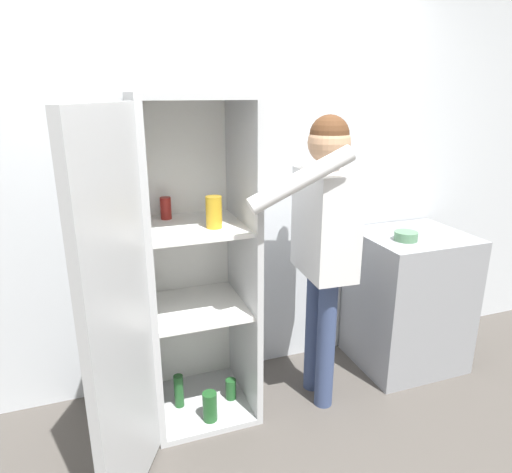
% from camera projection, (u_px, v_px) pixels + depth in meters
% --- Properties ---
extents(ground_plane, '(12.00, 12.00, 0.00)m').
position_uv_depth(ground_plane, '(276.00, 472.00, 2.29)').
color(ground_plane, '#4C4742').
extents(wall_back, '(7.00, 0.06, 2.55)m').
position_uv_depth(wall_back, '(218.00, 185.00, 2.78)').
color(wall_back, silver).
rests_on(wall_back, ground_plane).
extents(refrigerator, '(0.88, 1.10, 1.82)m').
position_uv_depth(refrigerator, '(180.00, 274.00, 2.41)').
color(refrigerator, '#B7BABC').
rests_on(refrigerator, ground_plane).
extents(person, '(0.66, 0.56, 1.71)m').
position_uv_depth(person, '(323.00, 228.00, 2.54)').
color(person, '#384770').
rests_on(person, ground_plane).
extents(counter, '(0.68, 0.60, 0.93)m').
position_uv_depth(counter, '(408.00, 300.00, 3.10)').
color(counter, gray).
rests_on(counter, ground_plane).
extents(bowl, '(0.14, 0.14, 0.06)m').
position_uv_depth(bowl, '(406.00, 236.00, 2.84)').
color(bowl, '#517F5B').
rests_on(bowl, counter).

